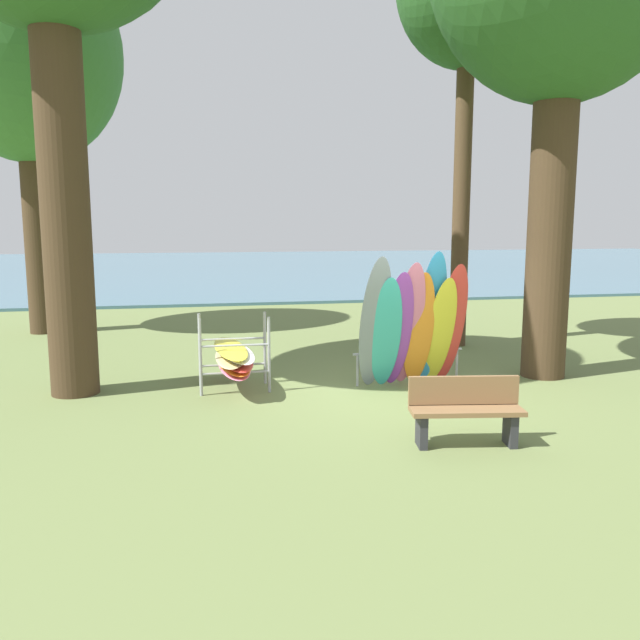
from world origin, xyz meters
name	(u,v)px	position (x,y,z in m)	size (l,w,h in m)	color
ground_plane	(395,395)	(0.00, 0.00, 0.00)	(80.00, 80.00, 0.00)	olive
lake_water	(244,267)	(0.00, 29.71, 0.05)	(80.00, 36.00, 0.10)	#477084
tree_far_left_back	(26,56)	(-6.86, 7.43, 6.65)	(4.47, 4.47, 9.30)	#42301E
leaning_board_pile	(414,327)	(0.47, 0.50, 1.03)	(2.01, 0.87, 2.30)	gray
board_storage_rack	(234,357)	(-2.52, 0.89, 0.55)	(1.15, 2.13, 1.25)	#9EA0A5
park_bench	(466,409)	(0.15, -2.40, 0.45)	(1.45, 0.62, 0.85)	#2D2D33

